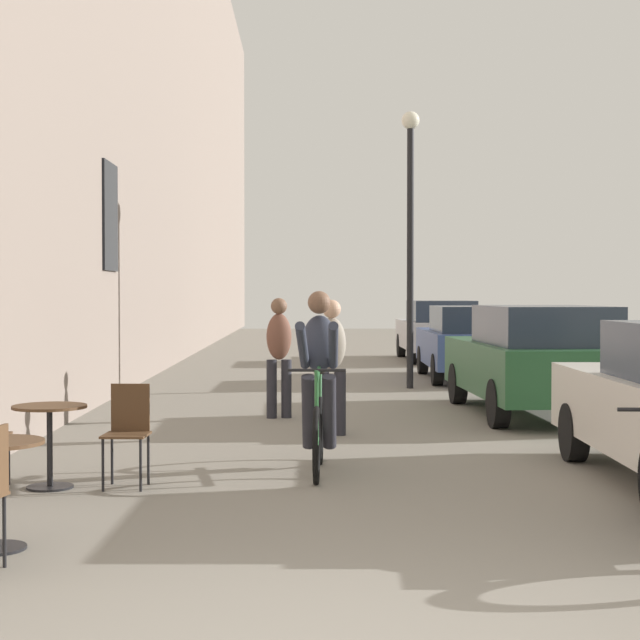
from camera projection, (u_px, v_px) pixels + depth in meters
name	position (u px, v px, depth m)	size (l,w,h in m)	color
cafe_table_mid	(50.00, 428.00, 8.81)	(0.64, 0.64, 0.72)	black
cafe_chair_mid_toward_street	(128.00, 427.00, 8.89)	(0.40, 0.40, 0.89)	black
cyclist_on_bicycle	(319.00, 385.00, 9.70)	(0.52, 1.76, 1.74)	black
pedestrian_near	(332.00, 359.00, 12.08)	(0.35, 0.25, 1.61)	#26262D
pedestrian_mid	(279.00, 351.00, 13.75)	(0.37, 0.28, 1.62)	#26262D
street_lamp	(410.00, 213.00, 18.01)	(0.32, 0.32, 4.90)	black
parked_car_second	(536.00, 359.00, 14.04)	(1.91, 4.32, 1.52)	#23512D
parked_car_third	(470.00, 342.00, 19.80)	(1.77, 4.08, 1.44)	#384C84
parked_car_fourth	(439.00, 329.00, 25.46)	(1.80, 4.24, 1.51)	#B7B7BC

